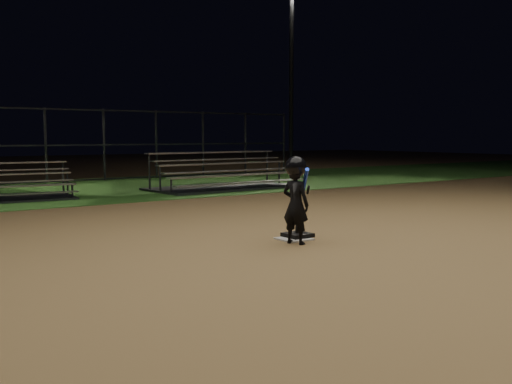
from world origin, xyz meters
name	(u,v)px	position (x,y,z in m)	size (l,w,h in m)	color
ground	(294,240)	(0.00, 0.00, 0.00)	(80.00, 80.00, 0.00)	olive
grass_strip	(77,190)	(0.00, 10.00, 0.01)	(60.00, 8.00, 0.01)	#27531B
home_plate	(294,239)	(0.00, 0.00, 0.01)	(0.45, 0.45, 0.02)	beige
batting_tee	(298,227)	(0.12, 0.06, 0.18)	(0.38, 0.38, 0.82)	black
child_batter	(296,198)	(-0.20, -0.28, 0.68)	(0.47, 0.62, 1.29)	black
bleacher_right	(225,181)	(3.69, 7.77, 0.23)	(4.54, 2.36, 1.09)	silver
backstop_fence	(46,145)	(0.00, 13.00, 1.25)	(20.08, 0.08, 2.50)	#38383D
light_pole_right	(292,63)	(12.00, 14.94, 4.95)	(0.90, 0.53, 8.30)	#2D2D30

